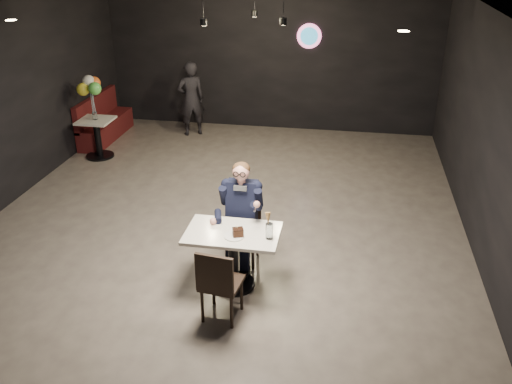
% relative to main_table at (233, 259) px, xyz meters
% --- Properties ---
extents(floor, '(9.00, 9.00, 0.00)m').
position_rel_main_table_xyz_m(floor, '(-0.48, 1.51, -0.38)').
color(floor, gray).
rests_on(floor, ground).
extents(wall_sign, '(0.50, 0.06, 0.50)m').
position_rel_main_table_xyz_m(wall_sign, '(0.32, 5.98, 1.62)').
color(wall_sign, pink).
rests_on(wall_sign, floor).
extents(pendant_lights, '(1.40, 1.20, 0.36)m').
position_rel_main_table_xyz_m(pendant_lights, '(-0.48, 3.51, 2.51)').
color(pendant_lights, black).
rests_on(pendant_lights, floor).
extents(main_table, '(1.10, 0.70, 0.75)m').
position_rel_main_table_xyz_m(main_table, '(0.00, 0.00, 0.00)').
color(main_table, white).
rests_on(main_table, floor).
extents(chair_far, '(0.42, 0.46, 0.92)m').
position_rel_main_table_xyz_m(chair_far, '(-0.00, 0.55, 0.09)').
color(chair_far, black).
rests_on(chair_far, floor).
extents(chair_near, '(0.47, 0.51, 0.92)m').
position_rel_main_table_xyz_m(chair_near, '(-0.00, -0.59, 0.09)').
color(chair_near, black).
rests_on(chair_near, floor).
extents(seated_man, '(0.60, 0.80, 1.44)m').
position_rel_main_table_xyz_m(seated_man, '(-0.00, 0.55, 0.34)').
color(seated_man, black).
rests_on(seated_man, floor).
extents(dessert_plate, '(0.24, 0.24, 0.01)m').
position_rel_main_table_xyz_m(dessert_plate, '(0.04, -0.11, 0.38)').
color(dessert_plate, white).
rests_on(dessert_plate, main_table).
extents(cake_slice, '(0.15, 0.13, 0.08)m').
position_rel_main_table_xyz_m(cake_slice, '(0.08, -0.10, 0.43)').
color(cake_slice, black).
rests_on(cake_slice, dessert_plate).
extents(mint_leaf, '(0.07, 0.04, 0.01)m').
position_rel_main_table_xyz_m(mint_leaf, '(0.07, -0.12, 0.47)').
color(mint_leaf, green).
rests_on(mint_leaf, cake_slice).
extents(sundae_glass, '(0.08, 0.08, 0.19)m').
position_rel_main_table_xyz_m(sundae_glass, '(0.44, -0.07, 0.47)').
color(sundae_glass, silver).
rests_on(sundae_glass, main_table).
extents(wafer_cone, '(0.08, 0.08, 0.14)m').
position_rel_main_table_xyz_m(wafer_cone, '(0.42, -0.06, 0.62)').
color(wafer_cone, '#B38949').
rests_on(wafer_cone, sundae_glass).
extents(booth_bench, '(0.45, 1.81, 0.91)m').
position_rel_main_table_xyz_m(booth_bench, '(-3.73, 4.68, 0.08)').
color(booth_bench, '#410F0E').
rests_on(booth_bench, floor).
extents(side_table, '(0.61, 0.61, 0.76)m').
position_rel_main_table_xyz_m(side_table, '(-3.43, 3.68, 0.00)').
color(side_table, white).
rests_on(side_table, floor).
extents(balloon_vase, '(0.09, 0.09, 0.14)m').
position_rel_main_table_xyz_m(balloon_vase, '(-3.43, 3.68, 0.45)').
color(balloon_vase, silver).
rests_on(balloon_vase, side_table).
extents(balloon_bunch, '(0.43, 0.43, 0.70)m').
position_rel_main_table_xyz_m(balloon_bunch, '(-3.43, 3.68, 0.88)').
color(balloon_bunch, yellow).
rests_on(balloon_bunch, balloon_vase).
extents(passerby, '(0.67, 0.60, 1.55)m').
position_rel_main_table_xyz_m(passerby, '(-2.03, 5.24, 0.40)').
color(passerby, black).
rests_on(passerby, floor).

